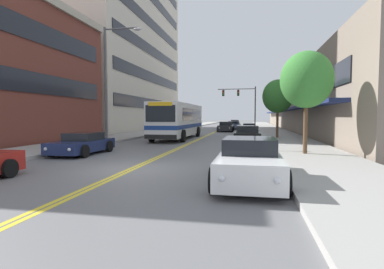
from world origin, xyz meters
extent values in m
plane|color=slate|center=(0.00, 37.00, 0.00)|extent=(240.00, 240.00, 0.00)
cube|color=#9E9B96|center=(-7.46, 37.00, 0.09)|extent=(3.92, 106.00, 0.17)
cube|color=#9E9B96|center=(7.46, 37.00, 0.09)|extent=(3.92, 106.00, 0.17)
cube|color=yellow|center=(-0.10, 37.00, 0.00)|extent=(0.14, 106.00, 0.01)
cube|color=yellow|center=(0.10, 37.00, 0.00)|extent=(0.14, 106.00, 0.01)
cube|color=black|center=(-9.63, 7.23, 4.26)|extent=(0.08, 15.60, 1.40)
cube|color=black|center=(-9.63, 7.23, 7.66)|extent=(0.08, 15.60, 1.40)
cube|color=beige|center=(-15.67, 32.29, 15.36)|extent=(12.00, 29.93, 30.72)
cube|color=black|center=(-9.63, 32.29, 3.84)|extent=(0.08, 27.53, 1.40)
cube|color=black|center=(-9.63, 32.29, 7.68)|extent=(0.08, 27.53, 1.40)
cube|color=black|center=(-9.63, 32.29, 11.52)|extent=(0.08, 27.53, 1.40)
cube|color=black|center=(-9.63, 32.29, 15.36)|extent=(0.08, 27.53, 1.40)
cube|color=gray|center=(13.67, 37.00, 3.67)|extent=(8.00, 68.00, 7.33)
cube|color=navy|center=(9.12, 37.00, 2.90)|extent=(1.10, 61.20, 0.24)
cube|color=black|center=(9.63, 37.00, 4.55)|extent=(0.08, 61.20, 1.40)
cube|color=silver|center=(-1.95, 15.60, 1.73)|extent=(2.48, 11.06, 2.77)
cube|color=navy|center=(-1.95, 15.60, 1.18)|extent=(2.50, 11.08, 0.32)
cube|color=black|center=(-1.95, 16.15, 2.18)|extent=(2.51, 8.63, 1.00)
cube|color=black|center=(-1.95, 10.05, 2.23)|extent=(2.23, 0.04, 1.22)
cube|color=yellow|center=(-1.95, 10.04, 2.92)|extent=(1.79, 0.06, 0.28)
cube|color=black|center=(-1.95, 10.03, 0.53)|extent=(2.43, 0.08, 0.32)
cylinder|color=black|center=(-3.22, 11.84, 0.50)|extent=(0.30, 1.00, 1.00)
cylinder|color=black|center=(-0.68, 11.84, 0.50)|extent=(0.30, 1.00, 1.00)
cylinder|color=black|center=(-3.22, 18.64, 0.50)|extent=(0.30, 1.00, 1.00)
cylinder|color=black|center=(-0.68, 18.64, 0.50)|extent=(0.30, 1.00, 1.00)
cube|color=#19234C|center=(-4.37, 3.71, 0.46)|extent=(1.76, 4.20, 0.57)
cube|color=black|center=(-4.37, 3.88, 0.95)|extent=(1.51, 1.85, 0.41)
cylinder|color=black|center=(-5.27, 2.41, 0.32)|extent=(0.22, 0.64, 0.64)
cylinder|color=black|center=(-3.47, 2.41, 0.32)|extent=(0.22, 0.64, 0.64)
cylinder|color=black|center=(-5.27, 5.02, 0.32)|extent=(0.22, 0.64, 0.64)
cylinder|color=black|center=(-3.47, 5.02, 0.32)|extent=(0.22, 0.64, 0.64)
sphere|color=silver|center=(-4.98, 1.59, 0.49)|extent=(0.16, 0.16, 0.16)
sphere|color=silver|center=(-3.75, 1.59, 0.49)|extent=(0.16, 0.16, 0.16)
cube|color=red|center=(-5.00, 5.82, 0.49)|extent=(0.18, 0.04, 0.10)
cube|color=red|center=(-3.73, 5.82, 0.49)|extent=(0.18, 0.04, 0.10)
cube|color=beige|center=(-4.41, 28.80, 0.54)|extent=(1.72, 4.53, 0.71)
cube|color=black|center=(-4.41, 28.98, 1.11)|extent=(1.48, 1.99, 0.43)
cylinder|color=black|center=(-5.30, 27.39, 0.33)|extent=(0.22, 0.65, 0.65)
cylinder|color=black|center=(-3.53, 27.39, 0.33)|extent=(0.22, 0.65, 0.65)
cylinder|color=black|center=(-5.30, 30.20, 0.33)|extent=(0.22, 0.65, 0.65)
cylinder|color=black|center=(-3.53, 30.20, 0.33)|extent=(0.22, 0.65, 0.65)
sphere|color=silver|center=(-5.02, 26.51, 0.57)|extent=(0.16, 0.16, 0.16)
sphere|color=silver|center=(-3.81, 26.51, 0.57)|extent=(0.16, 0.16, 0.16)
cube|color=red|center=(-5.03, 31.07, 0.57)|extent=(0.18, 0.04, 0.10)
cube|color=red|center=(-3.79, 31.07, 0.57)|extent=(0.18, 0.04, 0.10)
cylinder|color=black|center=(-3.32, -2.40, 0.31)|extent=(0.22, 0.62, 0.62)
cube|color=red|center=(-3.61, -1.61, 0.53)|extent=(0.18, 0.04, 0.10)
cube|color=white|center=(4.43, -1.71, 0.55)|extent=(1.78, 4.47, 0.72)
cube|color=black|center=(4.43, -1.54, 1.14)|extent=(1.53, 1.97, 0.46)
cylinder|color=black|center=(3.52, -3.10, 0.35)|extent=(0.22, 0.69, 0.69)
cylinder|color=black|center=(5.34, -3.10, 0.35)|extent=(0.22, 0.69, 0.69)
cylinder|color=black|center=(3.52, -0.33, 0.35)|extent=(0.22, 0.69, 0.69)
cylinder|color=black|center=(5.34, -0.33, 0.35)|extent=(0.22, 0.69, 0.69)
sphere|color=silver|center=(3.81, -3.97, 0.58)|extent=(0.16, 0.16, 0.16)
sphere|color=silver|center=(5.05, -3.97, 0.58)|extent=(0.16, 0.16, 0.16)
cube|color=red|center=(3.79, 0.53, 0.58)|extent=(0.18, 0.04, 0.10)
cube|color=red|center=(5.07, 0.53, 0.58)|extent=(0.18, 0.04, 0.10)
cube|color=black|center=(4.26, 11.88, 0.52)|extent=(1.84, 4.09, 0.70)
cube|color=black|center=(4.26, 12.04, 1.10)|extent=(1.59, 1.80, 0.45)
cylinder|color=black|center=(3.31, 10.61, 0.30)|extent=(0.22, 0.61, 0.61)
cylinder|color=black|center=(5.20, 10.61, 0.30)|extent=(0.22, 0.61, 0.61)
cylinder|color=black|center=(3.31, 13.15, 0.30)|extent=(0.22, 0.61, 0.61)
cylinder|color=black|center=(5.20, 13.15, 0.30)|extent=(0.22, 0.61, 0.61)
sphere|color=silver|center=(3.61, 9.82, 0.55)|extent=(0.16, 0.16, 0.16)
sphere|color=silver|center=(4.90, 9.82, 0.55)|extent=(0.16, 0.16, 0.16)
cube|color=red|center=(3.59, 13.93, 0.55)|extent=(0.18, 0.04, 0.10)
cube|color=red|center=(4.92, 13.93, 0.55)|extent=(0.18, 0.04, 0.10)
cube|color=#BCAD89|center=(4.35, 27.53, 0.45)|extent=(1.70, 4.62, 0.56)
cube|color=black|center=(4.35, 27.71, 0.93)|extent=(1.47, 2.03, 0.41)
cylinder|color=black|center=(3.48, 26.10, 0.31)|extent=(0.22, 0.61, 0.61)
cylinder|color=black|center=(5.23, 26.10, 0.31)|extent=(0.22, 0.61, 0.61)
cylinder|color=black|center=(3.48, 28.96, 0.31)|extent=(0.22, 0.61, 0.61)
cylinder|color=black|center=(5.23, 28.96, 0.31)|extent=(0.22, 0.61, 0.61)
sphere|color=silver|center=(3.76, 25.20, 0.48)|extent=(0.16, 0.16, 0.16)
sphere|color=silver|center=(4.95, 25.20, 0.48)|extent=(0.16, 0.16, 0.16)
cube|color=red|center=(3.74, 29.85, 0.48)|extent=(0.18, 0.04, 0.10)
cube|color=red|center=(4.97, 29.85, 0.48)|extent=(0.18, 0.04, 0.10)
cube|color=#B7B7BC|center=(1.19, 55.23, 0.52)|extent=(1.92, 4.43, 0.70)
cube|color=black|center=(1.19, 55.41, 1.07)|extent=(1.65, 1.95, 0.40)
cylinder|color=black|center=(0.21, 53.86, 0.31)|extent=(0.22, 0.62, 0.62)
cylinder|color=black|center=(2.17, 53.86, 0.31)|extent=(0.22, 0.62, 0.62)
cylinder|color=black|center=(0.21, 56.61, 0.31)|extent=(0.22, 0.62, 0.62)
cylinder|color=black|center=(2.17, 56.61, 0.31)|extent=(0.22, 0.62, 0.62)
sphere|color=silver|center=(0.52, 53.00, 0.55)|extent=(0.16, 0.16, 0.16)
sphere|color=silver|center=(1.86, 53.00, 0.55)|extent=(0.16, 0.16, 0.16)
cube|color=red|center=(0.50, 57.46, 0.55)|extent=(0.18, 0.04, 0.10)
cube|color=red|center=(1.88, 57.46, 0.55)|extent=(0.18, 0.04, 0.10)
cube|color=#232328|center=(1.26, 29.48, 0.51)|extent=(1.83, 4.62, 0.66)
cube|color=black|center=(1.26, 29.66, 1.08)|extent=(1.57, 2.03, 0.47)
cylinder|color=black|center=(0.33, 28.04, 0.34)|extent=(0.22, 0.68, 0.68)
cylinder|color=black|center=(2.20, 28.04, 0.34)|extent=(0.22, 0.68, 0.68)
cylinder|color=black|center=(0.33, 30.91, 0.34)|extent=(0.22, 0.68, 0.68)
cylinder|color=black|center=(2.20, 30.91, 0.34)|extent=(0.22, 0.68, 0.68)
sphere|color=silver|center=(0.62, 27.15, 0.55)|extent=(0.16, 0.16, 0.16)
sphere|color=silver|center=(1.90, 27.15, 0.55)|extent=(0.16, 0.16, 0.16)
cube|color=red|center=(0.61, 31.80, 0.55)|extent=(0.18, 0.04, 0.10)
cube|color=red|center=(1.92, 31.80, 0.55)|extent=(0.18, 0.04, 0.10)
cube|color=#475675|center=(1.94, 37.16, 0.52)|extent=(1.92, 4.55, 0.68)
cube|color=black|center=(1.94, 37.34, 1.07)|extent=(1.65, 2.00, 0.42)
cylinder|color=black|center=(0.96, 35.75, 0.33)|extent=(0.22, 0.67, 0.67)
cylinder|color=black|center=(2.92, 35.75, 0.33)|extent=(0.22, 0.67, 0.67)
cylinder|color=black|center=(0.96, 38.57, 0.33)|extent=(0.22, 0.67, 0.67)
cylinder|color=black|center=(2.92, 38.57, 0.33)|extent=(0.22, 0.67, 0.67)
sphere|color=silver|center=(1.27, 34.86, 0.56)|extent=(0.16, 0.16, 0.16)
sphere|color=silver|center=(2.61, 34.86, 0.56)|extent=(0.16, 0.16, 0.16)
cube|color=red|center=(1.25, 39.44, 0.56)|extent=(0.18, 0.04, 0.10)
cube|color=red|center=(2.63, 39.44, 0.56)|extent=(0.18, 0.04, 0.10)
cylinder|color=#47474C|center=(5.20, 36.36, 3.30)|extent=(0.18, 0.18, 6.61)
cylinder|color=#47474C|center=(2.31, 36.36, 6.26)|extent=(5.78, 0.11, 0.11)
cube|color=black|center=(2.60, 36.36, 5.66)|extent=(0.34, 0.26, 0.92)
sphere|color=red|center=(2.60, 36.20, 5.94)|extent=(0.18, 0.18, 0.18)
sphere|color=yellow|center=(2.60, 36.20, 5.66)|extent=(0.18, 0.18, 0.18)
sphere|color=green|center=(2.60, 36.20, 5.38)|extent=(0.18, 0.18, 0.18)
cylinder|color=black|center=(2.60, 36.36, 6.19)|extent=(0.02, 0.02, 0.14)
cube|color=black|center=(0.29, 36.36, 5.66)|extent=(0.34, 0.26, 0.92)
sphere|color=red|center=(0.29, 36.20, 5.94)|extent=(0.18, 0.18, 0.18)
sphere|color=yellow|center=(0.29, 36.20, 5.66)|extent=(0.18, 0.18, 0.18)
sphere|color=green|center=(0.29, 36.20, 5.38)|extent=(0.18, 0.18, 0.18)
cylinder|color=black|center=(0.29, 36.36, 6.19)|extent=(0.02, 0.02, 0.14)
cylinder|color=#47474C|center=(-5.30, 8.30, 4.02)|extent=(0.16, 0.16, 8.04)
cylinder|color=#47474C|center=(-4.13, 8.30, 7.89)|extent=(2.35, 0.10, 0.10)
ellipsoid|color=#B2B2B7|center=(-2.95, 8.30, 7.79)|extent=(0.56, 0.28, 0.20)
cylinder|color=brown|center=(7.14, 4.83, 1.46)|extent=(0.21, 0.21, 2.57)
ellipsoid|color=#387F33|center=(7.14, 4.83, 3.82)|extent=(2.53, 2.53, 2.79)
cylinder|color=brown|center=(6.80, 16.37, 1.41)|extent=(0.21, 0.21, 2.48)
ellipsoid|color=#2D6B28|center=(6.80, 16.37, 3.78)|extent=(2.64, 2.64, 2.90)
camera|label=1|loc=(4.44, -10.81, 2.02)|focal=28.00mm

